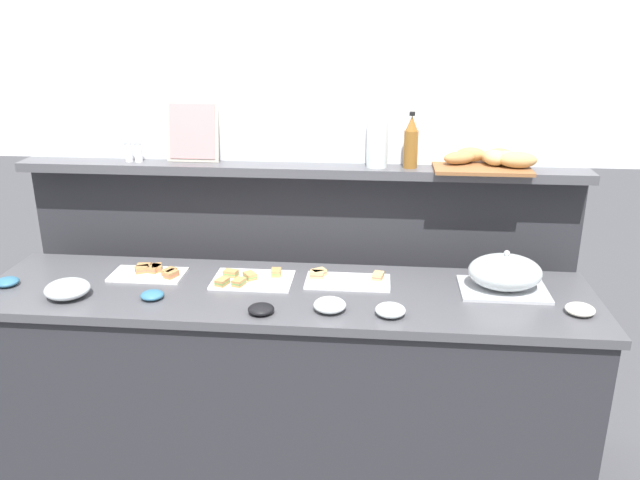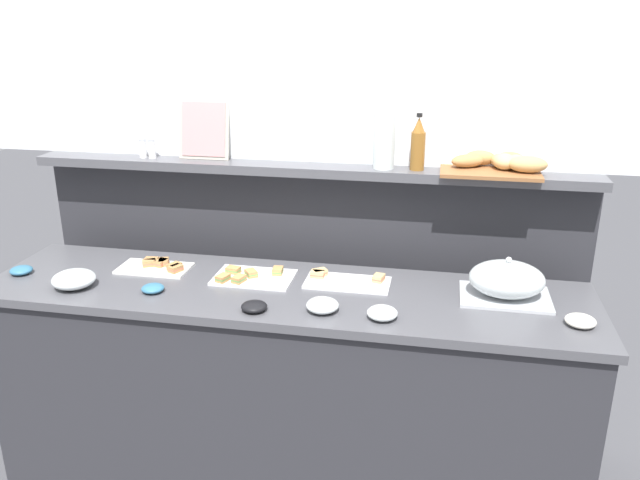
% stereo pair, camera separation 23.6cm
% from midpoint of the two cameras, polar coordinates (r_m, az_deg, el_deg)
% --- Properties ---
extents(ground_plane, '(12.00, 12.00, 0.00)m').
position_cam_midpoint_polar(ground_plane, '(3.52, 1.52, -14.53)').
color(ground_plane, '#4C4C51').
extents(buffet_counter, '(2.43, 0.60, 0.94)m').
position_cam_midpoint_polar(buffet_counter, '(2.77, -0.52, -13.31)').
color(buffet_counter, '#2D2D33').
rests_on(buffet_counter, ground_plane).
extents(back_ledge_unit, '(2.48, 0.22, 1.35)m').
position_cam_midpoint_polar(back_ledge_unit, '(3.07, 1.25, -4.79)').
color(back_ledge_unit, '#2D2D33').
rests_on(back_ledge_unit, ground_plane).
extents(upper_wall_panel, '(3.08, 0.08, 1.25)m').
position_cam_midpoint_polar(upper_wall_panel, '(2.82, 1.54, 19.60)').
color(upper_wall_panel, white).
rests_on(upper_wall_panel, back_ledge_unit).
extents(sandwich_platter_front, '(0.30, 0.17, 0.04)m').
position_cam_midpoint_polar(sandwich_platter_front, '(2.80, -11.92, -2.36)').
color(sandwich_platter_front, white).
rests_on(sandwich_platter_front, buffet_counter).
extents(sandwich_platter_side, '(0.34, 0.17, 0.04)m').
position_cam_midpoint_polar(sandwich_platter_side, '(2.61, 4.87, -3.70)').
color(sandwich_platter_side, white).
rests_on(sandwich_platter_side, buffet_counter).
extents(sandwich_platter_rear, '(0.32, 0.21, 0.04)m').
position_cam_midpoint_polar(sandwich_platter_rear, '(2.64, -3.60, -3.31)').
color(sandwich_platter_rear, white).
rests_on(sandwich_platter_rear, buffet_counter).
extents(serving_cloche, '(0.34, 0.24, 0.17)m').
position_cam_midpoint_polar(serving_cloche, '(2.57, 18.81, -3.51)').
color(serving_cloche, '#B7BABF').
rests_on(serving_cloche, buffet_counter).
extents(glass_bowl_large, '(0.17, 0.17, 0.07)m').
position_cam_midpoint_polar(glass_bowl_large, '(2.70, -18.75, -3.42)').
color(glass_bowl_large, silver).
rests_on(glass_bowl_large, buffet_counter).
extents(glass_bowl_medium, '(0.12, 0.12, 0.05)m').
position_cam_midpoint_polar(glass_bowl_medium, '(2.36, 3.10, -5.93)').
color(glass_bowl_medium, silver).
rests_on(glass_bowl_medium, buffet_counter).
extents(glass_bowl_small, '(0.11, 0.11, 0.04)m').
position_cam_midpoint_polar(glass_bowl_small, '(2.33, 8.48, -6.54)').
color(glass_bowl_small, silver).
rests_on(glass_bowl_small, buffet_counter).
extents(condiment_bowl_dark, '(0.10, 0.10, 0.03)m').
position_cam_midpoint_polar(condiment_bowl_dark, '(2.37, -3.04, -5.98)').
color(condiment_bowl_dark, black).
rests_on(condiment_bowl_dark, buffet_counter).
extents(condiment_bowl_teal, '(0.09, 0.09, 0.03)m').
position_cam_midpoint_polar(condiment_bowl_teal, '(2.57, -12.13, -4.27)').
color(condiment_bowl_teal, teal).
rests_on(condiment_bowl_teal, buffet_counter).
extents(condiment_bowl_cream, '(0.09, 0.09, 0.03)m').
position_cam_midpoint_polar(condiment_bowl_cream, '(2.92, -22.99, -2.53)').
color(condiment_bowl_cream, teal).
rests_on(condiment_bowl_cream, buffet_counter).
extents(condiment_bowl_red, '(0.11, 0.11, 0.04)m').
position_cam_midpoint_polar(condiment_bowl_red, '(2.48, 24.74, -6.60)').
color(condiment_bowl_red, silver).
rests_on(condiment_bowl_red, buffet_counter).
extents(vinegar_bottle_amber, '(0.06, 0.06, 0.24)m').
position_cam_midpoint_polar(vinegar_bottle_amber, '(2.73, 11.20, 8.26)').
color(vinegar_bottle_amber, '#8E5B23').
rests_on(vinegar_bottle_amber, back_ledge_unit).
extents(salt_shaker, '(0.03, 0.03, 0.09)m').
position_cam_midpoint_polar(salt_shaker, '(3.00, -13.33, 7.92)').
color(salt_shaker, white).
rests_on(salt_shaker, back_ledge_unit).
extents(pepper_shaker, '(0.03, 0.03, 0.09)m').
position_cam_midpoint_polar(pepper_shaker, '(2.98, -12.55, 7.91)').
color(pepper_shaker, white).
rests_on(pepper_shaker, back_ledge_unit).
extents(bread_basket, '(0.42, 0.26, 0.08)m').
position_cam_midpoint_polar(bread_basket, '(2.79, 18.07, 6.49)').
color(bread_basket, brown).
rests_on(bread_basket, back_ledge_unit).
extents(framed_picture, '(0.23, 0.06, 0.27)m').
position_cam_midpoint_polar(framed_picture, '(2.92, -7.98, 9.71)').
color(framed_picture, '#B2AD9E').
rests_on(framed_picture, back_ledge_unit).
extents(water_carafe, '(0.09, 0.09, 0.23)m').
position_cam_midpoint_polar(water_carafe, '(2.73, 8.23, 8.70)').
color(water_carafe, silver).
rests_on(water_carafe, back_ledge_unit).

